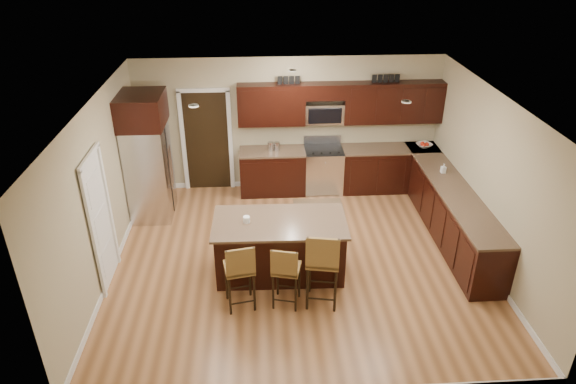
{
  "coord_description": "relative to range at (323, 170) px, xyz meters",
  "views": [
    {
      "loc": [
        -0.61,
        -6.92,
        4.96
      ],
      "look_at": [
        -0.16,
        0.4,
        1.07
      ],
      "focal_mm": 32.0,
      "sensor_mm": 36.0,
      "label": 1
    }
  ],
  "objects": [
    {
      "name": "ceiling",
      "position": [
        -0.68,
        -2.45,
        2.23
      ],
      "size": [
        6.0,
        6.0,
        0.0
      ],
      "primitive_type": "plane",
      "rotation": [
        3.14,
        0.0,
        0.0
      ],
      "color": "silver",
      "rests_on": "wall_back"
    },
    {
      "name": "doorway",
      "position": [
        -2.33,
        0.28,
        0.56
      ],
      "size": [
        0.85,
        0.03,
        2.06
      ],
      "primitive_type": "cube",
      "color": "black",
      "rests_on": "floor"
    },
    {
      "name": "base_cabinets",
      "position": [
        1.22,
        -1.01,
        -0.01
      ],
      "size": [
        4.02,
        3.96,
        0.92
      ],
      "color": "black",
      "rests_on": "floor"
    },
    {
      "name": "canister_short",
      "position": [
        -0.94,
        -0.0,
        0.54
      ],
      "size": [
        0.11,
        0.11,
        0.18
      ],
      "primitive_type": "cylinder",
      "color": "silver",
      "rests_on": "base_cabinets"
    },
    {
      "name": "pantry_door",
      "position": [
        -3.66,
        -2.75,
        0.55
      ],
      "size": [
        0.03,
        0.8,
        2.04
      ],
      "primitive_type": "cube",
      "color": "white",
      "rests_on": "floor"
    },
    {
      "name": "upper_cabinets",
      "position": [
        0.36,
        0.13,
        1.37
      ],
      "size": [
        4.0,
        0.33,
        0.8
      ],
      "color": "black",
      "rests_on": "wall_back"
    },
    {
      "name": "floor",
      "position": [
        -0.68,
        -2.45,
        -0.47
      ],
      "size": [
        6.0,
        6.0,
        0.0
      ],
      "primitive_type": "plane",
      "color": "#A16B3F",
      "rests_on": "ground"
    },
    {
      "name": "island_jar",
      "position": [
        -1.51,
        -2.71,
        0.5
      ],
      "size": [
        0.1,
        0.1,
        0.1
      ],
      "primitive_type": "cylinder",
      "color": "white",
      "rests_on": "island"
    },
    {
      "name": "range",
      "position": [
        0.0,
        0.0,
        0.0
      ],
      "size": [
        0.76,
        0.64,
        1.11
      ],
      "color": "silver",
      "rests_on": "floor"
    },
    {
      "name": "canister_tall",
      "position": [
        -1.06,
        -0.0,
        0.54
      ],
      "size": [
        0.12,
        0.12,
        0.18
      ],
      "primitive_type": "cylinder",
      "color": "silver",
      "rests_on": "base_cabinets"
    },
    {
      "name": "stool_mid",
      "position": [
        -0.97,
        -3.55,
        0.16
      ],
      "size": [
        0.46,
        0.46,
        1.01
      ],
      "rotation": [
        0.0,
        0.0,
        -0.24
      ],
      "color": "olive",
      "rests_on": "floor"
    },
    {
      "name": "stool_left",
      "position": [
        -1.6,
        -3.56,
        0.21
      ],
      "size": [
        0.47,
        0.47,
        1.09
      ],
      "rotation": [
        0.0,
        0.0,
        0.19
      ],
      "color": "olive",
      "rests_on": "floor"
    },
    {
      "name": "wall_back",
      "position": [
        -0.68,
        0.3,
        0.88
      ],
      "size": [
        6.0,
        0.0,
        6.0
      ],
      "primitive_type": "plane",
      "rotation": [
        1.57,
        0.0,
        0.0
      ],
      "color": "tan",
      "rests_on": "floor"
    },
    {
      "name": "fruit_bowl",
      "position": [
        2.03,
        -0.0,
        0.48
      ],
      "size": [
        0.39,
        0.39,
        0.07
      ],
      "primitive_type": "imported",
      "rotation": [
        0.0,
        0.0,
        0.37
      ],
      "color": "silver",
      "rests_on": "base_cabinets"
    },
    {
      "name": "microwave",
      "position": [
        0.0,
        0.15,
        1.15
      ],
      "size": [
        0.76,
        0.31,
        0.4
      ],
      "primitive_type": "cube",
      "color": "silver",
      "rests_on": "upper_cabinets"
    },
    {
      "name": "soap_bottle",
      "position": [
        2.02,
        -1.2,
        0.54
      ],
      "size": [
        0.09,
        0.09,
        0.17
      ],
      "primitive_type": "imported",
      "rotation": [
        0.0,
        0.0,
        0.12
      ],
      "color": "#B2B2B2",
      "rests_on": "base_cabinets"
    },
    {
      "name": "floor_mat",
      "position": [
        -0.16,
        -0.7,
        -0.47
      ],
      "size": [
        0.96,
        0.64,
        0.01
      ],
      "primitive_type": "cube",
      "rotation": [
        0.0,
        0.0,
        0.0
      ],
      "color": "brown",
      "rests_on": "floor"
    },
    {
      "name": "wall_right",
      "position": [
        2.32,
        -2.45,
        0.88
      ],
      "size": [
        0.0,
        5.5,
        5.5
      ],
      "primitive_type": "plane",
      "rotation": [
        1.57,
        0.0,
        -1.57
      ],
      "color": "tan",
      "rests_on": "floor"
    },
    {
      "name": "island",
      "position": [
        -1.01,
        -2.71,
        -0.04
      ],
      "size": [
        2.05,
        1.11,
        0.92
      ],
      "rotation": [
        0.0,
        0.0,
        -0.02
      ],
      "color": "black",
      "rests_on": "floor"
    },
    {
      "name": "letter_decor",
      "position": [
        0.22,
        0.13,
        1.82
      ],
      "size": [
        2.2,
        0.03,
        0.15
      ],
      "primitive_type": null,
      "color": "black",
      "rests_on": "upper_cabinets"
    },
    {
      "name": "refrigerator",
      "position": [
        -3.3,
        -0.77,
        0.73
      ],
      "size": [
        0.79,
        0.95,
        2.35
      ],
      "color": "silver",
      "rests_on": "floor"
    },
    {
      "name": "stool_right",
      "position": [
        -0.45,
        -3.57,
        0.3
      ],
      "size": [
        0.53,
        0.53,
        1.23
      ],
      "rotation": [
        0.0,
        0.0,
        -0.18
      ],
      "color": "olive",
      "rests_on": "floor"
    },
    {
      "name": "wall_left",
      "position": [
        -3.68,
        -2.45,
        0.88
      ],
      "size": [
        0.0,
        5.5,
        5.5
      ],
      "primitive_type": "plane",
      "rotation": [
        1.57,
        0.0,
        1.57
      ],
      "color": "tan",
      "rests_on": "floor"
    }
  ]
}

